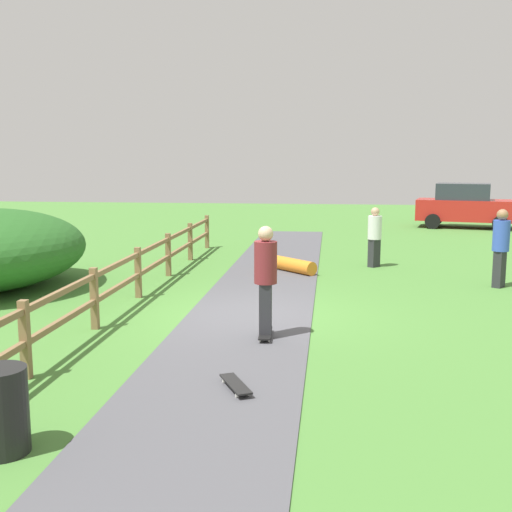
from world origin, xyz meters
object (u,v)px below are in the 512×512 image
Objects in this scene: skater_riding at (266,276)px; parked_car_red at (466,206)px; bystander_blue at (501,244)px; skateboard_loose at (236,384)px; trash_bin at (1,411)px; skater_fallen at (289,265)px; bystander_white at (375,234)px.

skater_riding is 19.21m from parked_car_red.
skateboard_loose is at bearing -125.01° from bystander_blue.
bystander_blue reaches higher than trash_bin.
bystander_white is (2.28, 1.16, 0.71)m from skater_fallen.
bystander_white is (2.27, 7.38, -0.16)m from skater_riding.
trash_bin is at bearing -136.50° from skateboard_loose.
trash_bin is 10.92m from skater_fallen.
parked_car_red is (6.87, 17.94, -0.11)m from skater_riding.
trash_bin is at bearing -116.83° from skater_riding.
bystander_white is at bearing 76.22° from skateboard_loose.
skateboard_loose is 0.44× the size of bystander_blue.
skateboard_loose is 0.49× the size of bystander_white.
bystander_blue is at bearing -15.07° from skater_fallen.
trash_bin is at bearing -112.16° from parked_car_red.
bystander_white is 0.37× the size of parked_car_red.
parked_car_red reaches higher than trash_bin.
skater_riding is 6.28m from skater_fallen.
skater_riding reaches higher than skateboard_loose.
parked_car_red reaches higher than bystander_blue.
parked_car_red reaches higher than skater_fallen.
skater_riding is (2.26, 4.46, 0.62)m from trash_bin.
skateboard_loose is at bearing -108.96° from parked_car_red.
skater_fallen is (-0.01, 6.22, -0.87)m from skater_riding.
trash_bin is 2.94m from skateboard_loose.
trash_bin is 0.20× the size of parked_car_red.
bystander_blue reaches higher than bystander_white.
trash_bin is 1.12× the size of skateboard_loose.
skater_fallen is 0.82× the size of bystander_blue.
skateboard_loose is at bearing 43.50° from trash_bin.
parked_car_red is at bearing 66.49° from bystander_white.
skater_fallen is at bearing -120.40° from parked_car_red.
parked_car_red is at bearing 71.04° from skateboard_loose.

